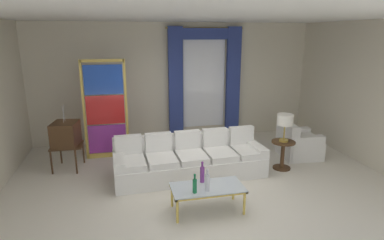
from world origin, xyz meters
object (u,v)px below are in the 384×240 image
at_px(coffee_table, 207,189).
at_px(armchair_white, 297,144).
at_px(vintage_tv, 66,135).
at_px(peacock_figurine, 127,151).
at_px(couch_white_long, 189,160).
at_px(table_lamp_brass, 285,121).
at_px(bottle_crystal_tall, 195,185).
at_px(stained_glass_divider, 106,112).
at_px(bottle_blue_decanter, 202,174).
at_px(round_side_table, 283,152).
at_px(bottle_amber_squat, 207,182).

xyz_separation_m(coffee_table, armchair_white, (2.62, 1.80, -0.08)).
height_order(vintage_tv, peacock_figurine, vintage_tv).
xyz_separation_m(couch_white_long, peacock_figurine, (-1.18, 1.04, -0.09)).
bearing_deg(couch_white_long, table_lamp_brass, -3.93).
relative_size(bottle_crystal_tall, stained_glass_divider, 0.14).
xyz_separation_m(vintage_tv, peacock_figurine, (1.21, 0.18, -0.51)).
relative_size(bottle_blue_decanter, table_lamp_brass, 0.62).
height_order(couch_white_long, round_side_table, couch_white_long).
relative_size(bottle_blue_decanter, armchair_white, 0.40).
distance_m(bottle_crystal_tall, vintage_tv, 3.21).
bearing_deg(bottle_amber_squat, peacock_figurine, 113.89).
height_order(coffee_table, bottle_amber_squat, bottle_amber_squat).
height_order(couch_white_long, stained_glass_divider, stained_glass_divider).
height_order(bottle_blue_decanter, peacock_figurine, bottle_blue_decanter).
relative_size(vintage_tv, table_lamp_brass, 2.36).
distance_m(bottle_amber_squat, peacock_figurine, 2.80).
bearing_deg(vintage_tv, bottle_amber_squat, -45.33).
height_order(stained_glass_divider, round_side_table, stained_glass_divider).
height_order(vintage_tv, stained_glass_divider, stained_glass_divider).
bearing_deg(armchair_white, table_lamp_brass, -139.98).
height_order(round_side_table, table_lamp_brass, table_lamp_brass).
relative_size(coffee_table, bottle_blue_decanter, 3.19).
bearing_deg(bottle_amber_squat, bottle_crystal_tall, -173.08).
relative_size(bottle_blue_decanter, round_side_table, 0.60).
relative_size(bottle_blue_decanter, peacock_figurine, 0.59).
height_order(coffee_table, armchair_white, armchair_white).
distance_m(couch_white_long, bottle_crystal_tall, 1.56).
height_order(vintage_tv, table_lamp_brass, vintage_tv).
xyz_separation_m(bottle_blue_decanter, bottle_crystal_tall, (-0.20, -0.32, -0.02)).
height_order(coffee_table, bottle_blue_decanter, bottle_blue_decanter).
relative_size(stained_glass_divider, round_side_table, 3.70).
relative_size(bottle_blue_decanter, bottle_crystal_tall, 1.15).
xyz_separation_m(vintage_tv, armchair_white, (4.99, -0.44, -0.44)).
bearing_deg(peacock_figurine, armchair_white, -9.33).
bearing_deg(armchair_white, bottle_amber_squat, -144.08).
bearing_deg(couch_white_long, bottle_blue_decanter, -92.48).
relative_size(couch_white_long, bottle_crystal_tall, 9.60).
bearing_deg(couch_white_long, bottle_amber_squat, -91.97).
bearing_deg(table_lamp_brass, bottle_blue_decanter, -151.85).
xyz_separation_m(coffee_table, table_lamp_brass, (1.95, 1.25, 0.66)).
distance_m(coffee_table, vintage_tv, 3.28).
bearing_deg(couch_white_long, armchair_white, 9.21).
xyz_separation_m(peacock_figurine, table_lamp_brass, (3.12, -1.18, 0.81)).
bearing_deg(stained_glass_divider, table_lamp_brass, -22.72).
xyz_separation_m(armchair_white, round_side_table, (-0.66, -0.56, 0.07)).
bearing_deg(peacock_figurine, bottle_blue_decanter, -63.34).
bearing_deg(bottle_amber_squat, coffee_table, 72.41).
xyz_separation_m(coffee_table, bottle_amber_squat, (-0.04, -0.12, 0.19)).
xyz_separation_m(stained_glass_divider, peacock_figurine, (0.41, -0.30, -0.84)).
bearing_deg(round_side_table, armchair_white, 40.02).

